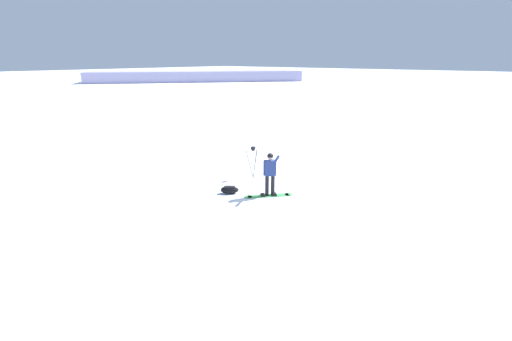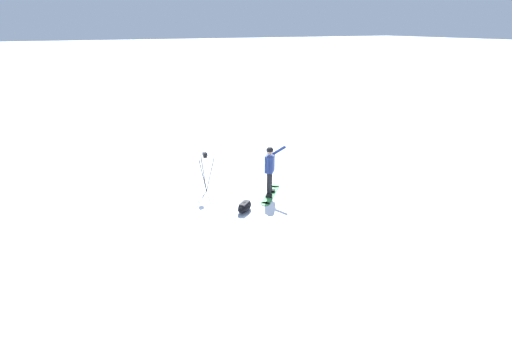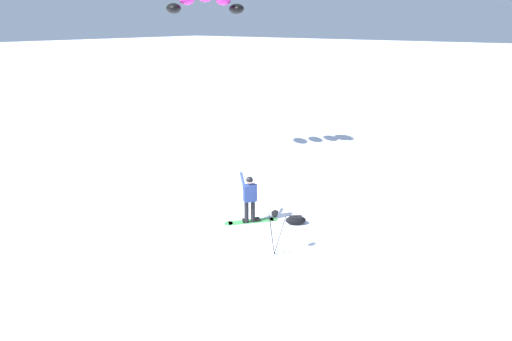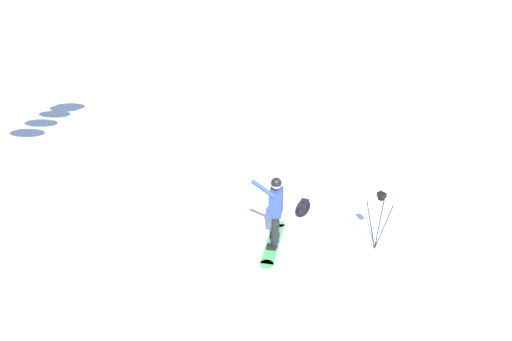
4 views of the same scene
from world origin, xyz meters
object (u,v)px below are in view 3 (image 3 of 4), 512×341
snowboard (251,221)px  gear_bag_large (296,220)px  snowboarder (250,195)px  camera_tripod (275,224)px  traction_kite (205,3)px

snowboard → gear_bag_large: bearing=-150.4°
snowboarder → camera_tripod: snowboarder is taller
snowboard → gear_bag_large: size_ratio=1.98×
traction_kite → gear_bag_large: size_ratio=4.82×
traction_kite → gear_bag_large: bearing=152.0°
gear_bag_large → camera_tripod: bearing=104.1°
traction_kite → snowboard: bearing=142.7°
snowboard → traction_kite: 10.42m
camera_tripod → traction_kite: bearing=-36.8°
snowboarder → gear_bag_large: snowboarder is taller
snowboarder → traction_kite: traction_kite is taller
gear_bag_large → snowboard: bearing=29.6°
snowboarder → camera_tripod: bearing=146.9°
snowboarder → traction_kite: size_ratio=0.47×
traction_kite → camera_tripod: (-7.86, 5.88, -6.12)m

